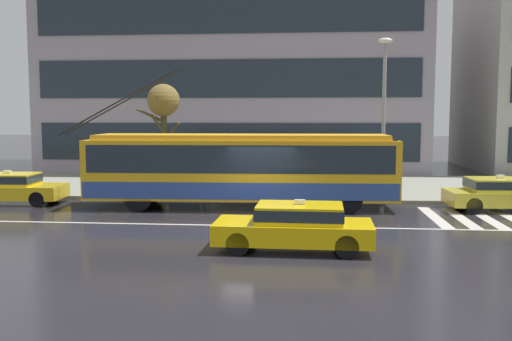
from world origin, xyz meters
TOP-DOWN VIEW (x-y plane):
  - ground_plane at (0.00, 0.00)m, footprint 160.00×160.00m
  - sidewalk_slab at (0.00, 9.05)m, footprint 80.00×10.00m
  - crosswalk_stripe_edge_near at (6.28, 1.03)m, footprint 0.44×4.40m
  - crosswalk_stripe_inner_a at (7.18, 1.03)m, footprint 0.44×4.40m
  - crosswalk_stripe_center at (8.08, 1.03)m, footprint 0.44×4.40m
  - crosswalk_stripe_inner_b at (8.98, 1.03)m, footprint 0.44×4.40m
  - lane_centre_line at (0.00, -1.20)m, footprint 72.00×0.14m
  - trolleybus at (-0.90, 2.45)m, footprint 13.28×2.94m
  - taxi_queued_behind_bus at (-10.59, 2.61)m, footprint 4.31×2.07m
  - taxi_ahead_of_bus at (9.15, 2.65)m, footprint 4.38×2.06m
  - taxi_oncoming_near at (1.39, -4.46)m, footprint 4.33×1.89m
  - bus_shelter at (-1.09, 6.34)m, footprint 4.30×1.70m
  - pedestrian_at_shelter at (1.92, 5.01)m, footprint 1.60×1.60m
  - pedestrian_approaching_curb at (0.31, 5.15)m, footprint 1.44×1.44m
  - street_lamp at (4.90, 5.03)m, footprint 0.60×0.32m
  - street_tree_bare at (-4.86, 5.71)m, footprint 2.11×1.47m

SIDE VIEW (x-z plane):
  - ground_plane at x=0.00m, z-range 0.00..0.00m
  - lane_centre_line at x=0.00m, z-range 0.00..0.01m
  - crosswalk_stripe_edge_near at x=6.28m, z-range 0.00..0.01m
  - crosswalk_stripe_inner_a at x=7.18m, z-range 0.00..0.01m
  - crosswalk_stripe_center at x=8.08m, z-range 0.00..0.01m
  - crosswalk_stripe_inner_b at x=8.98m, z-range 0.00..0.01m
  - sidewalk_slab at x=0.00m, z-range 0.00..0.14m
  - taxi_oncoming_near at x=1.39m, z-range 0.01..1.40m
  - taxi_queued_behind_bus at x=-10.59m, z-range 0.01..1.40m
  - taxi_ahead_of_bus at x=9.15m, z-range 0.01..1.40m
  - trolleybus at x=-0.90m, z-range -1.13..4.34m
  - pedestrian_approaching_curb at x=0.31m, z-range 0.75..2.66m
  - pedestrian_at_shelter at x=1.92m, z-range 0.81..2.90m
  - bus_shelter at x=-1.09m, z-range 0.79..3.38m
  - street_tree_bare at x=-4.86m, z-range 1.66..6.59m
  - street_lamp at x=4.90m, z-range 0.75..7.53m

